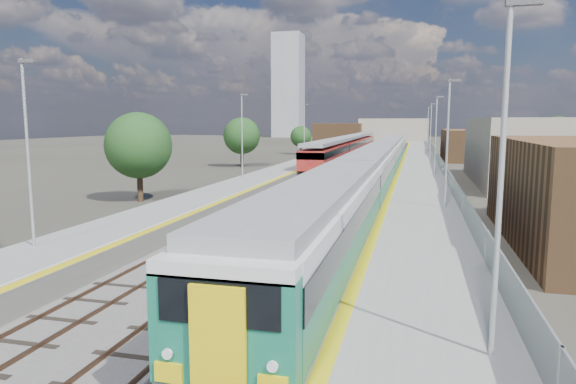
% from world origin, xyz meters
% --- Properties ---
extents(ground, '(320.00, 320.00, 0.00)m').
position_xyz_m(ground, '(0.00, 50.00, 0.00)').
color(ground, '#47443A').
rests_on(ground, ground).
extents(ballast_bed, '(10.50, 155.00, 0.06)m').
position_xyz_m(ballast_bed, '(-2.25, 52.50, 0.03)').
color(ballast_bed, '#565451').
rests_on(ballast_bed, ground).
extents(tracks, '(8.96, 160.00, 0.17)m').
position_xyz_m(tracks, '(-1.65, 54.18, 0.11)').
color(tracks, '#4C3323').
rests_on(tracks, ground).
extents(platform_right, '(4.70, 155.00, 8.52)m').
position_xyz_m(platform_right, '(5.28, 52.49, 0.54)').
color(platform_right, slate).
rests_on(platform_right, ground).
extents(platform_left, '(4.30, 155.00, 8.52)m').
position_xyz_m(platform_left, '(-9.05, 52.49, 0.52)').
color(platform_left, slate).
rests_on(platform_left, ground).
extents(buildings, '(72.00, 185.50, 40.00)m').
position_xyz_m(buildings, '(-18.12, 138.60, 10.70)').
color(buildings, brown).
rests_on(buildings, ground).
extents(green_train, '(2.95, 82.01, 3.24)m').
position_xyz_m(green_train, '(1.50, 39.96, 2.29)').
color(green_train, black).
rests_on(green_train, ground).
extents(red_train, '(2.94, 59.58, 3.71)m').
position_xyz_m(red_train, '(-5.50, 71.04, 2.19)').
color(red_train, black).
rests_on(red_train, ground).
extents(tree_a, '(5.02, 5.02, 6.80)m').
position_xyz_m(tree_a, '(-15.57, 25.63, 4.28)').
color(tree_a, '#382619').
rests_on(tree_a, ground).
extents(tree_b, '(4.92, 4.92, 6.66)m').
position_xyz_m(tree_b, '(-17.94, 56.12, 4.19)').
color(tree_b, '#382619').
rests_on(tree_b, ground).
extents(tree_c, '(3.91, 3.91, 5.30)m').
position_xyz_m(tree_c, '(-16.13, 84.25, 3.33)').
color(tree_c, '#382619').
rests_on(tree_c, ground).
extents(tree_d, '(5.08, 5.08, 6.88)m').
position_xyz_m(tree_d, '(24.64, 72.77, 4.33)').
color(tree_d, '#382619').
rests_on(tree_d, ground).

